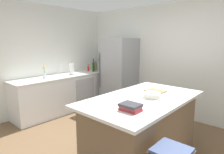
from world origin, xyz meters
name	(u,v)px	position (x,y,z in m)	size (l,w,h in m)	color
ground_plane	(104,151)	(0.00, 0.00, 0.00)	(7.20, 7.20, 0.00)	brown
wall_rear	(171,60)	(0.00, 2.25, 1.30)	(6.00, 0.10, 2.60)	silver
wall_left	(28,60)	(-2.45, 0.00, 1.30)	(0.10, 6.00, 2.60)	silver
counter_run_left	(67,92)	(-2.08, 0.77, 0.45)	(0.67, 2.69, 0.90)	white
kitchen_island	(142,127)	(0.51, 0.29, 0.48)	(1.08, 1.92, 0.94)	#7A6047
refrigerator	(119,73)	(-1.23, 1.83, 0.91)	(0.76, 0.77, 1.81)	#93969B
sink_faucet	(59,69)	(-2.13, 0.60, 1.06)	(0.15, 0.05, 0.30)	silver
flower_vase	(44,74)	(-2.07, 0.17, 1.00)	(0.08, 0.08, 0.33)	silver
paper_towel_roll	(72,69)	(-2.03, 0.90, 1.03)	(0.14, 0.14, 0.31)	gray
vinegar_bottle	(101,66)	(-2.09, 1.99, 1.01)	(0.05, 0.05, 0.25)	#994C23
whiskey_bottle	(98,66)	(-2.10, 1.91, 1.01)	(0.07, 0.07, 0.29)	brown
soda_bottle	(99,66)	(-1.99, 1.81, 1.03)	(0.07, 0.07, 0.33)	silver
olive_oil_bottle	(95,67)	(-2.02, 1.72, 1.02)	(0.06, 0.06, 0.29)	olive
wine_bottle	(93,66)	(-1.99, 1.61, 1.04)	(0.07, 0.07, 0.36)	#19381E
hot_sauce_bottle	(88,69)	(-2.12, 1.53, 0.98)	(0.05, 0.05, 0.20)	red
cookbook_stack	(130,107)	(0.70, -0.27, 0.98)	(0.25, 0.19, 0.09)	#A83338
mixing_bowl	(152,95)	(0.61, 0.37, 0.98)	(0.25, 0.25, 0.07)	silver
cutting_board	(155,91)	(0.48, 0.71, 0.95)	(0.32, 0.26, 0.02)	#9E7042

